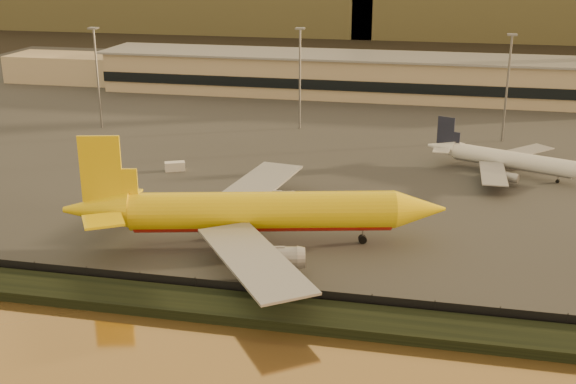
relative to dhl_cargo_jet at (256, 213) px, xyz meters
The scene contains 10 objects.
ground 7.79m from the dhl_cargo_jet, 67.70° to the right, with size 900.00×900.00×0.00m, color black.
embankment 22.69m from the dhl_cargo_jet, 84.62° to the right, with size 320.00×7.00×1.40m, color black.
tarmac 90.12m from the dhl_cargo_jet, 88.68° to the left, with size 320.00×220.00×0.20m, color #2D2D2D.
perimeter_fence 18.68m from the dhl_cargo_jet, 83.44° to the right, with size 300.00×0.05×2.20m, color black.
terminal_building 121.12m from the dhl_cargo_jet, 95.90° to the left, with size 202.00×25.00×12.60m.
apron_light_masts 72.70m from the dhl_cargo_jet, 76.28° to the left, with size 152.20×12.20×25.40m.
dhl_cargo_jet is the anchor object (origin of this frame).
white_narrowbody_jet 62.06m from the dhl_cargo_jet, 47.88° to the left, with size 34.23×32.31×10.25m.
gse_vehicle_yellow 29.39m from the dhl_cargo_jet, 48.79° to the left, with size 3.83×1.72×1.72m, color yellow.
gse_vehicle_white 43.33m from the dhl_cargo_jet, 127.81° to the left, with size 4.13×1.86×1.86m, color silver.
Camera 1 is at (24.88, -96.87, 45.61)m, focal length 45.00 mm.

